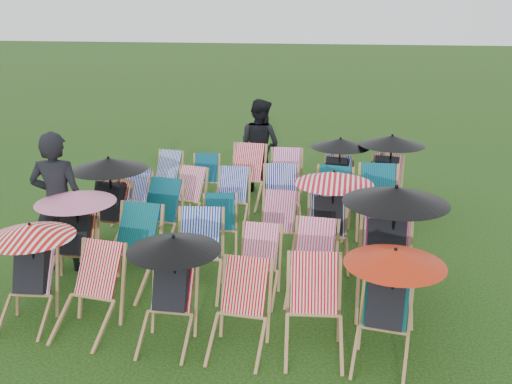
% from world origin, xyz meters
% --- Properties ---
extents(ground, '(100.00, 100.00, 0.00)m').
position_xyz_m(ground, '(0.00, 0.00, 0.00)').
color(ground, black).
rests_on(ground, ground).
extents(deckchair_0, '(0.97, 1.03, 1.15)m').
position_xyz_m(deckchair_0, '(-1.98, -2.16, 0.61)').
color(deckchair_0, '#AA7D4F').
rests_on(deckchair_0, ground).
extents(deckchair_1, '(0.70, 0.90, 0.91)m').
position_xyz_m(deckchair_1, '(-1.25, -2.22, 0.46)').
color(deckchair_1, '#AA7D4F').
rests_on(deckchair_1, ground).
extents(deckchair_2, '(0.99, 1.02, 1.17)m').
position_xyz_m(deckchair_2, '(-0.30, -2.27, 0.62)').
color(deckchair_2, '#AA7D4F').
rests_on(deckchair_2, ground).
extents(deckchair_3, '(0.63, 0.84, 0.88)m').
position_xyz_m(deckchair_3, '(0.45, -2.30, 0.44)').
color(deckchair_3, '#AA7D4F').
rests_on(deckchair_3, ground).
extents(deckchair_4, '(0.70, 0.92, 0.94)m').
position_xyz_m(deckchair_4, '(1.21, -2.20, 0.47)').
color(deckchair_4, '#AA7D4F').
rests_on(deckchair_4, ground).
extents(deckchair_5, '(1.00, 1.06, 1.19)m').
position_xyz_m(deckchair_5, '(1.93, -2.25, 0.63)').
color(deckchair_5, '#AA7D4F').
rests_on(deckchair_5, ground).
extents(deckchair_6, '(1.02, 1.08, 1.21)m').
position_xyz_m(deckchair_6, '(-1.96, -1.12, 0.64)').
color(deckchair_6, '#AA7D4F').
rests_on(deckchair_6, ground).
extents(deckchair_7, '(0.76, 0.98, 1.00)m').
position_xyz_m(deckchair_7, '(-1.21, -1.16, 0.50)').
color(deckchair_7, '#AA7D4F').
rests_on(deckchair_7, ground).
extents(deckchair_8, '(0.74, 0.95, 0.97)m').
position_xyz_m(deckchair_8, '(-0.32, -1.09, 0.48)').
color(deckchair_8, '#AA7D4F').
rests_on(deckchair_8, ground).
extents(deckchair_9, '(0.57, 0.79, 0.84)m').
position_xyz_m(deckchair_9, '(0.44, -1.13, 0.42)').
color(deckchair_9, '#AA7D4F').
rests_on(deckchair_9, ground).
extents(deckchair_10, '(0.65, 0.87, 0.90)m').
position_xyz_m(deckchair_10, '(1.11, -1.04, 0.45)').
color(deckchair_10, '#AA7D4F').
rests_on(deckchair_10, ground).
extents(deckchair_11, '(1.23, 1.28, 1.46)m').
position_xyz_m(deckchair_11, '(1.99, -1.09, 0.77)').
color(deckchair_11, '#AA7D4F').
rests_on(deckchair_11, ground).
extents(deckchair_12, '(1.13, 1.20, 1.34)m').
position_xyz_m(deckchair_12, '(-2.04, 0.05, 0.71)').
color(deckchair_12, '#AA7D4F').
rests_on(deckchair_12, ground).
extents(deckchair_13, '(0.75, 0.96, 0.97)m').
position_xyz_m(deckchair_13, '(-1.29, 0.09, 0.48)').
color(deckchair_13, '#AA7D4F').
rests_on(deckchair_13, ground).
extents(deckchair_14, '(0.67, 0.83, 0.82)m').
position_xyz_m(deckchair_14, '(-0.31, 0.03, 0.41)').
color(deckchair_14, '#AA7D4F').
rests_on(deckchair_14, ground).
extents(deckchair_15, '(0.61, 0.84, 0.88)m').
position_xyz_m(deckchair_15, '(0.51, 0.08, 0.44)').
color(deckchair_15, '#AA7D4F').
rests_on(deckchair_15, ground).
extents(deckchair_16, '(1.09, 1.16, 1.29)m').
position_xyz_m(deckchair_16, '(1.25, 0.03, 0.68)').
color(deckchair_16, '#AA7D4F').
rests_on(deckchair_16, ground).
extents(deckchair_17, '(0.67, 0.92, 0.99)m').
position_xyz_m(deckchair_17, '(2.06, 0.05, 0.49)').
color(deckchair_17, '#AA7D4F').
rests_on(deckchair_17, ground).
extents(deckchair_18, '(0.56, 0.77, 0.81)m').
position_xyz_m(deckchair_18, '(-2.05, 1.11, 0.41)').
color(deckchair_18, '#AA7D4F').
rests_on(deckchair_18, ground).
extents(deckchair_19, '(0.73, 0.90, 0.87)m').
position_xyz_m(deckchair_19, '(-1.18, 1.19, 0.44)').
color(deckchair_19, '#AA7D4F').
rests_on(deckchair_19, ground).
extents(deckchair_20, '(0.61, 0.84, 0.89)m').
position_xyz_m(deckchair_20, '(-0.39, 1.20, 0.45)').
color(deckchair_20, '#AA7D4F').
rests_on(deckchair_20, ground).
extents(deckchair_21, '(0.79, 0.98, 0.96)m').
position_xyz_m(deckchair_21, '(0.44, 1.25, 0.48)').
color(deckchair_21, '#AA7D4F').
rests_on(deckchair_21, ground).
extents(deckchair_22, '(0.77, 0.98, 0.98)m').
position_xyz_m(deckchair_22, '(1.21, 1.19, 0.49)').
color(deckchair_22, '#AA7D4F').
rests_on(deckchair_22, ground).
extents(deckchair_23, '(0.68, 0.96, 1.03)m').
position_xyz_m(deckchair_23, '(1.96, 1.24, 0.52)').
color(deckchair_23, '#AA7D4F').
rests_on(deckchair_23, ground).
extents(deckchair_24, '(0.63, 0.82, 0.83)m').
position_xyz_m(deckchair_24, '(-1.92, 2.39, 0.42)').
color(deckchair_24, '#AA7D4F').
rests_on(deckchair_24, ground).
extents(deckchair_25, '(0.63, 0.81, 0.81)m').
position_xyz_m(deckchair_25, '(-1.13, 2.34, 0.41)').
color(deckchair_25, '#AA7D4F').
rests_on(deckchair_25, ground).
extents(deckchair_26, '(0.73, 0.99, 1.03)m').
position_xyz_m(deckchair_26, '(-0.37, 2.29, 0.51)').
color(deckchair_26, '#AA7D4F').
rests_on(deckchair_26, ground).
extents(deckchair_27, '(0.65, 0.90, 0.95)m').
position_xyz_m(deckchair_27, '(0.34, 2.41, 0.48)').
color(deckchair_27, '#AA7D4F').
rests_on(deckchair_27, ground).
extents(deckchair_28, '(1.04, 1.11, 1.23)m').
position_xyz_m(deckchair_28, '(1.25, 2.41, 0.65)').
color(deckchair_28, '#AA7D4F').
rests_on(deckchair_28, ground).
extents(deckchair_29, '(1.12, 1.19, 1.33)m').
position_xyz_m(deckchair_29, '(2.13, 2.36, 0.70)').
color(deckchair_29, '#AA7D4F').
rests_on(deckchair_29, ground).
extents(person_left, '(0.75, 0.54, 1.92)m').
position_xyz_m(person_left, '(-2.30, -0.80, 0.96)').
color(person_left, black).
rests_on(person_left, ground).
extents(person_rear, '(1.09, 1.02, 1.79)m').
position_xyz_m(person_rear, '(-0.23, 3.13, 0.90)').
color(person_rear, black).
rests_on(person_rear, ground).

